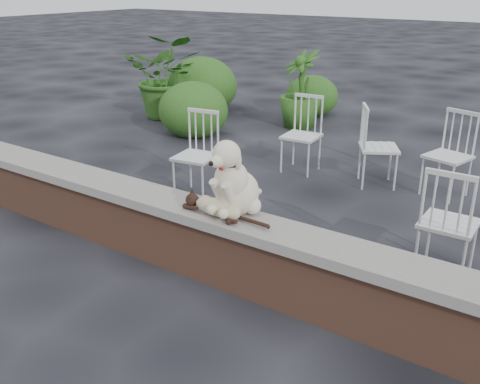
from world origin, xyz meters
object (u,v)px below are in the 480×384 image
Objects in this scene: cat at (218,206)px; chair_d at (448,155)px; dog at (238,175)px; chair_e at (379,146)px; potted_plant_b at (300,89)px; chair_b at (301,135)px; chair_a at (196,155)px; chair_c at (449,221)px; potted_plant_a at (166,76)px.

cat is 3.08m from chair_d.
cat is at bearing -112.36° from dog.
chair_e is (0.23, 2.81, -0.19)m from cat.
cat is at bearing -68.88° from potted_plant_b.
chair_e is 0.97m from chair_b.
chair_b is (-0.82, 2.58, -0.42)m from dog.
chair_a is 3.31m from potted_plant_b.
potted_plant_b reaches higher than chair_a.
potted_plant_b reaches higher than chair_c.
chair_e is 0.75m from chair_d.
potted_plant_b is (-0.48, 3.28, 0.15)m from chair_a.
chair_c reaches higher than cat.
chair_b is at bearing -20.17° from potted_plant_a.
chair_e and chair_a have the same top height.
dog is 0.67× the size of cat.
chair_b is (-2.18, 1.58, 0.00)m from chair_c.
chair_c is 2.75m from chair_a.
chair_e is 1.00× the size of chair_c.
chair_c and chair_a have the same top height.
dog reaches higher than chair_e.
chair_d is at bearing 25.55° from chair_a.
dog reaches higher than chair_c.
dog is 0.29m from cat.
dog is 2.69m from chair_e.
chair_a is at bearing 104.00° from chair_e.
potted_plant_b is at bearing 116.84° from cat.
chair_e is 2.12m from chair_a.
cat is at bearing -44.38° from potted_plant_a.
cat is 0.64× the size of potted_plant_a.
cat is 4.96m from potted_plant_b.
chair_e is at bearing 91.09° from cat.
chair_a is 0.66× the size of potted_plant_a.
chair_b is (-1.72, -0.18, 0.00)m from chair_d.
chair_a is at bearing 144.84° from dog.
cat is 0.98× the size of chair_c.
chair_d is at bearing 77.82° from dog.
potted_plant_a reaches higher than dog.
chair_a is at bearing -116.65° from chair_b.
potted_plant_a is (-2.71, 2.58, 0.24)m from chair_a.
chair_b is 1.49m from chair_a.
dog is at bearing 67.64° from cat.
cat is 0.74× the size of potted_plant_b.
chair_e is at bearing -156.52° from chair_d.
chair_e reaches higher than cat.
potted_plant_b is (-2.02, 1.82, 0.15)m from chair_e.
chair_d is (0.97, 2.92, -0.19)m from cat.
chair_d is at bearing -11.56° from potted_plant_a.
chair_c is (1.44, 1.15, -0.19)m from cat.
chair_a is (-2.75, 0.20, 0.00)m from chair_c.
cat is 0.98× the size of chair_d.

